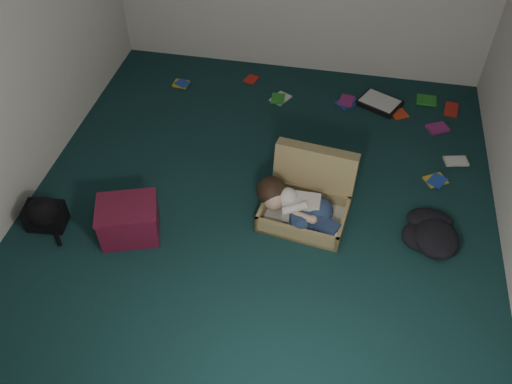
% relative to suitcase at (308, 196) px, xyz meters
% --- Properties ---
extents(floor, '(4.50, 4.50, 0.00)m').
position_rel_suitcase_xyz_m(floor, '(-0.41, -0.07, -0.15)').
color(floor, '#102E2E').
rests_on(floor, ground).
extents(suitcase, '(0.78, 0.76, 0.51)m').
position_rel_suitcase_xyz_m(suitcase, '(0.00, 0.00, 0.00)').
color(suitcase, '#9F8B58').
rests_on(suitcase, floor).
extents(person, '(0.74, 0.43, 0.32)m').
position_rel_suitcase_xyz_m(person, '(-0.07, -0.17, 0.04)').
color(person, silver).
rests_on(person, suitcase).
extents(maroon_bin, '(0.57, 0.51, 0.33)m').
position_rel_suitcase_xyz_m(maroon_bin, '(-1.38, -0.56, 0.01)').
color(maroon_bin, maroon).
rests_on(maroon_bin, floor).
extents(backpack, '(0.42, 0.35, 0.23)m').
position_rel_suitcase_xyz_m(backpack, '(-2.11, -0.60, -0.04)').
color(backpack, black).
rests_on(backpack, floor).
extents(clothing_pile, '(0.57, 0.51, 0.15)m').
position_rel_suitcase_xyz_m(clothing_pile, '(0.94, -0.11, -0.08)').
color(clothing_pile, black).
rests_on(clothing_pile, floor).
extents(paper_tray, '(0.50, 0.46, 0.06)m').
position_rel_suitcase_xyz_m(paper_tray, '(0.55, 1.63, -0.13)').
color(paper_tray, black).
rests_on(paper_tray, floor).
extents(book_scatter, '(3.11, 1.48, 0.02)m').
position_rel_suitcase_xyz_m(book_scatter, '(0.39, 1.43, -0.14)').
color(book_scatter, gold).
rests_on(book_scatter, floor).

